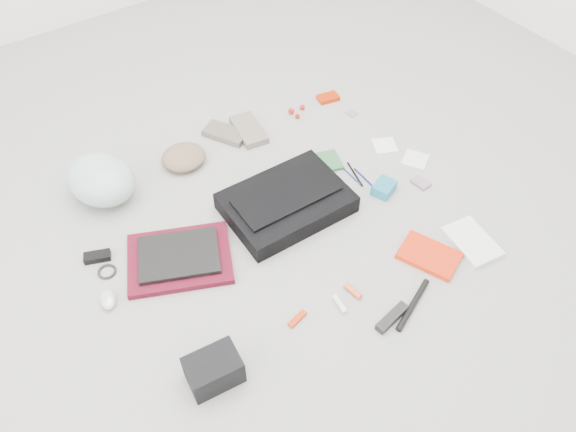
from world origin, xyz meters
TOP-DOWN VIEW (x-y plane):
  - ground_plane at (0.00, 0.00)m, footprint 4.00×4.00m
  - messenger_bag at (0.04, 0.07)m, footprint 0.50×0.36m
  - bag_flap at (0.04, 0.07)m, footprint 0.43×0.20m
  - laptop_sleeve at (-0.45, 0.08)m, footprint 0.48×0.43m
  - laptop at (-0.45, 0.08)m, footprint 0.37×0.32m
  - bike_helmet at (-0.54, 0.58)m, footprint 0.33×0.37m
  - beanie at (-0.18, 0.56)m, footprint 0.22×0.21m
  - mitten_left at (0.07, 0.62)m, footprint 0.19×0.23m
  - mitten_right at (0.17, 0.57)m, footprint 0.15×0.24m
  - power_brick at (-0.70, 0.28)m, footprint 0.11×0.08m
  - cable_coil at (-0.70, 0.19)m, footprint 0.09×0.09m
  - mouse at (-0.75, 0.07)m, footprint 0.08×0.10m
  - camera_bag at (-0.58, -0.41)m, footprint 0.19×0.14m
  - multitool at (-0.23, -0.39)m, footprint 0.08×0.04m
  - toiletry_tube_white at (-0.07, -0.43)m, footprint 0.03×0.08m
  - toiletry_tube_orange at (0.01, -0.41)m, footprint 0.03×0.08m
  - u_lock at (0.05, -0.58)m, footprint 0.15×0.06m
  - bike_pump at (0.15, -0.58)m, footprint 0.24×0.12m
  - book_red at (0.35, -0.45)m, footprint 0.22×0.26m
  - book_white at (0.54, -0.50)m, footprint 0.18×0.24m
  - notepad at (0.36, 0.19)m, footprint 0.13×0.15m
  - pen_blue at (0.39, 0.06)m, footprint 0.01×0.13m
  - pen_black at (0.41, 0.07)m, footprint 0.05×0.15m
  - pen_navy at (0.42, 0.03)m, footprint 0.01×0.13m
  - accordion_wallet at (0.44, -0.08)m, footprint 0.12×0.11m
  - card_deck at (0.60, -0.14)m, footprint 0.06×0.08m
  - napkin_top at (0.64, 0.13)m, footprint 0.14×0.14m
  - napkin_bottom at (0.69, -0.02)m, footprint 0.15×0.15m
  - lollipop_a at (0.43, 0.53)m, footprint 0.03×0.03m
  - lollipop_b at (0.42, 0.58)m, footprint 0.04×0.04m
  - lollipop_c at (0.48, 0.57)m, footprint 0.03×0.03m
  - altoids_tin at (0.64, 0.56)m, footprint 0.11×0.09m
  - stamp_sheet at (0.66, 0.41)m, footprint 0.06×0.06m

SIDE VIEW (x-z plane):
  - ground_plane at x=0.00m, z-range 0.00..0.00m
  - stamp_sheet at x=0.66m, z-range 0.00..0.00m
  - napkin_top at x=0.64m, z-range 0.00..0.01m
  - napkin_bottom at x=0.69m, z-range 0.00..0.01m
  - pen_blue at x=0.39m, z-range 0.00..0.01m
  - pen_navy at x=0.42m, z-range 0.00..0.01m
  - pen_black at x=0.41m, z-range 0.00..0.01m
  - cable_coil at x=-0.70m, z-range 0.00..0.01m
  - multitool at x=-0.23m, z-range 0.00..0.01m
  - card_deck at x=0.60m, z-range 0.00..0.01m
  - notepad at x=0.36m, z-range 0.00..0.01m
  - toiletry_tube_orange at x=0.01m, z-range 0.00..0.02m
  - altoids_tin at x=0.64m, z-range 0.00..0.02m
  - toiletry_tube_white at x=-0.07m, z-range 0.00..0.02m
  - bike_pump at x=0.15m, z-range 0.00..0.02m
  - book_white at x=0.54m, z-range 0.00..0.02m
  - book_red at x=0.35m, z-range 0.00..0.02m
  - lollipop_a at x=0.43m, z-range 0.00..0.02m
  - lollipop_c at x=0.48m, z-range 0.00..0.03m
  - laptop_sleeve at x=-0.45m, z-range 0.00..0.03m
  - power_brick at x=-0.70m, z-range 0.00..0.03m
  - u_lock at x=0.05m, z-range 0.00..0.03m
  - lollipop_b at x=0.42m, z-range 0.00..0.03m
  - mitten_left at x=0.07m, z-range 0.00..0.03m
  - mitten_right at x=0.17m, z-range 0.00..0.03m
  - mouse at x=-0.75m, z-range 0.00..0.04m
  - accordion_wallet at x=0.44m, z-range 0.00..0.05m
  - beanie at x=-0.18m, z-range 0.00..0.07m
  - laptop at x=-0.45m, z-range 0.03..0.05m
  - messenger_bag at x=0.04m, z-range 0.00..0.08m
  - camera_bag at x=-0.58m, z-range 0.00..0.11m
  - bag_flap at x=0.04m, z-range 0.08..0.09m
  - bike_helmet at x=-0.54m, z-range 0.00..0.19m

